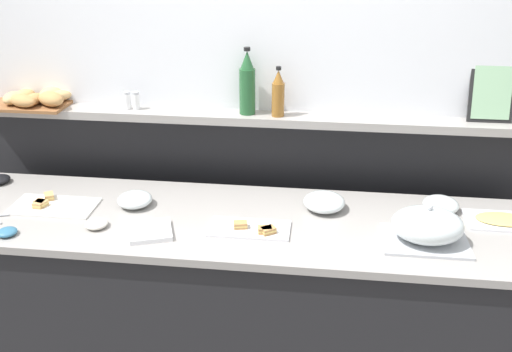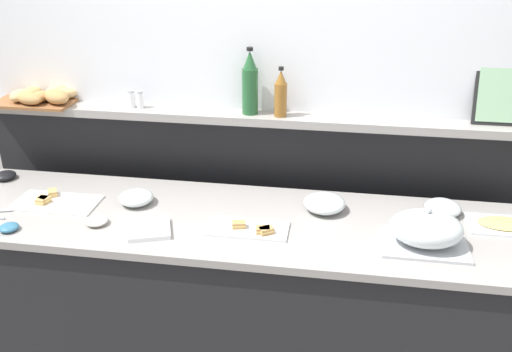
{
  "view_description": "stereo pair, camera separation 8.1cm",
  "coord_description": "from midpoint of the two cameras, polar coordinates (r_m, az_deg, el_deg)",
  "views": [
    {
      "loc": [
        0.31,
        -2.09,
        2.1
      ],
      "look_at": [
        0.05,
        0.1,
        1.08
      ],
      "focal_mm": 39.03,
      "sensor_mm": 36.0,
      "label": 1
    },
    {
      "loc": [
        0.39,
        -2.08,
        2.1
      ],
      "look_at": [
        0.05,
        0.1,
        1.08
      ],
      "focal_mm": 39.03,
      "sensor_mm": 36.0,
      "label": 2
    }
  ],
  "objects": [
    {
      "name": "napkin_stack",
      "position": [
        2.36,
        -11.73,
        -5.57
      ],
      "size": [
        0.22,
        0.22,
        0.02
      ],
      "primitive_type": "cube",
      "rotation": [
        0.0,
        0.0,
        0.33
      ],
      "color": "white",
      "rests_on": "buffet_counter"
    },
    {
      "name": "bread_basket",
      "position": [
        3.0,
        -22.34,
        7.31
      ],
      "size": [
        0.43,
        0.27,
        0.08
      ],
      "color": "brown",
      "rests_on": "back_ledge_unit"
    },
    {
      "name": "salt_shaker",
      "position": [
        2.82,
        -13.87,
        7.53
      ],
      "size": [
        0.03,
        0.03,
        0.09
      ],
      "color": "white",
      "rests_on": "back_ledge_unit"
    },
    {
      "name": "condiment_bowl_dark",
      "position": [
        2.46,
        -16.96,
        -4.7
      ],
      "size": [
        0.1,
        0.1,
        0.03
      ],
      "primitive_type": "ellipsoid",
      "color": "silver",
      "rests_on": "buffet_counter"
    },
    {
      "name": "cold_cuts_platter",
      "position": [
        2.6,
        23.19,
        -4.21
      ],
      "size": [
        0.31,
        0.18,
        0.02
      ],
      "color": "silver",
      "rests_on": "buffet_counter"
    },
    {
      "name": "vinegar_bottle_amber",
      "position": [
        2.62,
        1.39,
        8.36
      ],
      "size": [
        0.06,
        0.06,
        0.24
      ],
      "color": "#8E5B23",
      "rests_on": "back_ledge_unit"
    },
    {
      "name": "glass_bowl_large",
      "position": [
        2.5,
        6.07,
        -2.72
      ],
      "size": [
        0.19,
        0.19,
        0.07
      ],
      "color": "silver",
      "rests_on": "buffet_counter"
    },
    {
      "name": "sandwich_platter_side",
      "position": [
        2.69,
        -20.99,
        -2.83
      ],
      "size": [
        0.38,
        0.2,
        0.04
      ],
      "color": "white",
      "rests_on": "buffet_counter"
    },
    {
      "name": "back_ledge_unit",
      "position": [
        2.99,
        -0.78,
        -4.03
      ],
      "size": [
        2.85,
        0.22,
        1.25
      ],
      "color": "black",
      "rests_on": "ground_plane"
    },
    {
      "name": "sandwich_platter_front",
      "position": [
        2.33,
        -1.46,
        -5.41
      ],
      "size": [
        0.34,
        0.16,
        0.04
      ],
      "color": "silver",
      "rests_on": "buffet_counter"
    },
    {
      "name": "buffet_counter",
      "position": [
        2.67,
        -2.24,
        -13.07
      ],
      "size": [
        2.67,
        0.67,
        0.92
      ],
      "color": "black",
      "rests_on": "ground_plane"
    },
    {
      "name": "glass_bowl_medium",
      "position": [
        2.59,
        17.55,
        -2.86
      ],
      "size": [
        0.16,
        0.16,
        0.06
      ],
      "color": "silver",
      "rests_on": "buffet_counter"
    },
    {
      "name": "glass_bowl_small",
      "position": [
        2.58,
        -13.2,
        -2.43
      ],
      "size": [
        0.16,
        0.16,
        0.06
      ],
      "color": "silver",
      "rests_on": "buffet_counter"
    },
    {
      "name": "framed_picture",
      "position": [
        2.75,
        22.24,
        7.98
      ],
      "size": [
        0.2,
        0.08,
        0.27
      ],
      "color": "black",
      "rests_on": "back_ledge_unit"
    },
    {
      "name": "ground_plane",
      "position": [
        3.42,
        -0.51,
        -13.04
      ],
      "size": [
        12.0,
        12.0,
        0.0
      ],
      "primitive_type": "plane",
      "color": "slate"
    },
    {
      "name": "wine_bottle_green",
      "position": [
        2.64,
        -1.8,
        9.36
      ],
      "size": [
        0.08,
        0.08,
        0.32
      ],
      "color": "#23562D",
      "rests_on": "back_ledge_unit"
    },
    {
      "name": "pepper_shaker",
      "position": [
        2.8,
        -13.01,
        7.52
      ],
      "size": [
        0.03,
        0.03,
        0.09
      ],
      "color": "white",
      "rests_on": "back_ledge_unit"
    },
    {
      "name": "condiment_bowl_teal",
      "position": [
        2.53,
        -25.01,
        -5.23
      ],
      "size": [
        0.08,
        0.08,
        0.03
      ],
      "primitive_type": "ellipsoid",
      "color": "teal",
      "rests_on": "buffet_counter"
    },
    {
      "name": "serving_cloche",
      "position": [
        2.31,
        16.16,
        -5.0
      ],
      "size": [
        0.34,
        0.24,
        0.17
      ],
      "color": "#B7BABF",
      "rests_on": "buffet_counter"
    }
  ]
}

